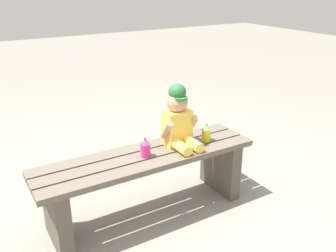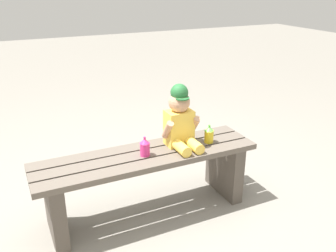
% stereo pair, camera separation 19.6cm
% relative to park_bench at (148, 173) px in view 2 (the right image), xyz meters
% --- Properties ---
extents(ground_plane, '(16.00, 16.00, 0.00)m').
position_rel_park_bench_xyz_m(ground_plane, '(0.00, 0.00, -0.29)').
color(ground_plane, gray).
extents(park_bench, '(1.40, 0.36, 0.43)m').
position_rel_park_bench_xyz_m(park_bench, '(0.00, 0.00, 0.00)').
color(park_bench, '#60564C').
rests_on(park_bench, ground_plane).
extents(child_figure, '(0.23, 0.27, 0.40)m').
position_rel_park_bench_xyz_m(child_figure, '(0.24, 0.02, 0.32)').
color(child_figure, '#F2C64C').
rests_on(child_figure, park_bench).
extents(sippy_cup_left, '(0.06, 0.06, 0.12)m').
position_rel_park_bench_xyz_m(sippy_cup_left, '(-0.02, -0.02, 0.20)').
color(sippy_cup_left, '#E5337F').
rests_on(sippy_cup_left, park_bench).
extents(sippy_cup_right, '(0.06, 0.06, 0.12)m').
position_rel_park_bench_xyz_m(sippy_cup_right, '(0.43, -0.02, 0.20)').
color(sippy_cup_right, yellow).
rests_on(sippy_cup_right, park_bench).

